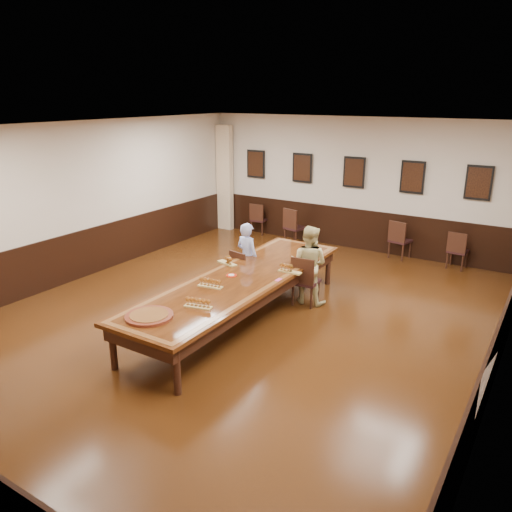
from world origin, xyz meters
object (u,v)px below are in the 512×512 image
Objects in this scene: spare_chair_d at (458,250)px; carved_platter at (149,316)px; spare_chair_c at (400,239)px; conference_table at (240,286)px; chair_woman at (306,280)px; person_woman at (309,265)px; spare_chair_b at (295,226)px; chair_man at (244,271)px; spare_chair_a at (259,219)px; person_man at (247,258)px.

spare_chair_d is 7.28m from carved_platter.
conference_table is at bearing 87.03° from spare_chair_c.
person_woman is (-0.01, 0.10, 0.26)m from chair_woman.
spare_chair_c is at bearing -159.49° from spare_chair_b.
spare_chair_c is 0.18× the size of conference_table.
spare_chair_c is 4.96m from conference_table.
carved_platter is at bearing 108.57° from chair_man.
chair_man is 1.00× the size of spare_chair_a.
chair_man is 1.21m from conference_table.
chair_woman reaches higher than chair_man.
spare_chair_b is at bearing 19.46° from spare_chair_c.
chair_woman reaches higher than spare_chair_c.
carved_platter is (0.40, -3.10, 0.08)m from person_man.
spare_chair_d is at bearing 67.44° from carved_platter.
chair_man is at bearing 90.00° from person_man.
chair_man is at bearing 75.28° from spare_chair_c.
chair_man is 0.90× the size of spare_chair_b.
chair_woman is 4.93m from spare_chair_a.
spare_chair_a reaches higher than spare_chair_d.
chair_woman is 1.02× the size of spare_chair_c.
spare_chair_d is at bearing -123.84° from person_woman.
person_woman is (-0.66, -3.51, 0.27)m from spare_chair_c.
spare_chair_c is at bearing 173.32° from spare_chair_a.
spare_chair_b reaches higher than spare_chair_d.
person_woman is 1.75× the size of carved_platter.
conference_table is (-2.60, -4.74, 0.19)m from spare_chair_d.
spare_chair_c is 1.09× the size of carved_platter.
chair_woman is at bearing 92.08° from spare_chair_c.
spare_chair_d is (1.29, -0.04, -0.03)m from spare_chair_c.
chair_man is 3.05m from carved_platter.
chair_man is at bearing 1.95° from chair_woman.
spare_chair_a is 1.03× the size of carved_platter.
person_man is at bearing 53.13° from spare_chair_d.
chair_man reaches higher than carved_platter.
chair_woman is 1.10× the size of spare_chair_d.
person_man is 0.28× the size of conference_table.
person_man is at bearing -90.00° from chair_man.
chair_man is 0.17× the size of conference_table.
spare_chair_d reaches higher than conference_table.
carved_platter is (-0.84, -3.15, 0.31)m from chair_woman.
spare_chair_a is at bearing 118.43° from conference_table.
spare_chair_a is 0.63× the size of person_man.
chair_woman is at bearing -162.90° from chair_man.
spare_chair_a is at bearing 109.65° from carved_platter.
chair_woman is 3.27m from carved_platter.
spare_chair_c is 4.12m from person_man.
person_woman is at bearing -158.43° from chair_man.
chair_man is at bearing 112.19° from spare_chair_a.
spare_chair_c reaches higher than conference_table.
chair_woman is at bearing 126.06° from spare_chair_a.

